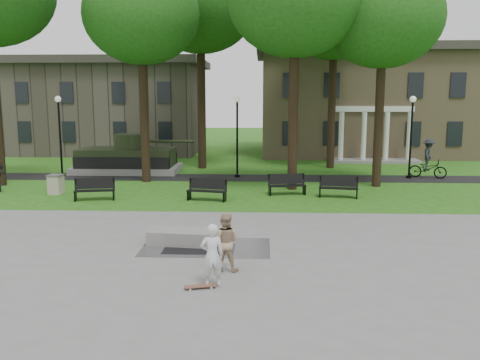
# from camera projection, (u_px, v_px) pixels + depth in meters

# --- Properties ---
(ground) EXTENTS (120.00, 120.00, 0.00)m
(ground) POSITION_uv_depth(u_px,v_px,m) (206.00, 232.00, 17.84)
(ground) COLOR #235413
(ground) RESTS_ON ground
(plaza) EXTENTS (22.00, 16.00, 0.02)m
(plaza) POSITION_uv_depth(u_px,v_px,m) (185.00, 283.00, 12.91)
(plaza) COLOR gray
(plaza) RESTS_ON ground
(footpath) EXTENTS (44.00, 2.60, 0.01)m
(footpath) POSITION_uv_depth(u_px,v_px,m) (228.00, 178.00, 29.67)
(footpath) COLOR black
(footpath) RESTS_ON ground
(building_right) EXTENTS (17.00, 12.00, 8.60)m
(building_right) POSITION_uv_depth(u_px,v_px,m) (359.00, 101.00, 42.33)
(building_right) COLOR #9E8460
(building_right) RESTS_ON ground
(building_left) EXTENTS (15.00, 10.00, 7.20)m
(building_left) POSITION_uv_depth(u_px,v_px,m) (112.00, 109.00, 43.85)
(building_left) COLOR #4C443D
(building_left) RESTS_ON ground
(tree_1) EXTENTS (6.20, 6.20, 11.63)m
(tree_1) POSITION_uv_depth(u_px,v_px,m) (141.00, 15.00, 26.93)
(tree_1) COLOR black
(tree_1) RESTS_ON ground
(tree_2) EXTENTS (6.60, 6.60, 12.16)m
(tree_2) POSITION_uv_depth(u_px,v_px,m) (295.00, 0.00, 24.55)
(tree_2) COLOR black
(tree_2) RESTS_ON ground
(tree_3) EXTENTS (6.00, 6.00, 11.19)m
(tree_3) POSITION_uv_depth(u_px,v_px,m) (383.00, 18.00, 25.46)
(tree_3) COLOR black
(tree_3) RESTS_ON ground
(tree_4) EXTENTS (7.20, 7.20, 13.50)m
(tree_4) POSITION_uv_depth(u_px,v_px,m) (200.00, 5.00, 32.01)
(tree_4) COLOR black
(tree_4) RESTS_ON ground
(tree_5) EXTENTS (6.40, 6.40, 12.44)m
(tree_5) POSITION_uv_depth(u_px,v_px,m) (334.00, 17.00, 32.25)
(tree_5) COLOR black
(tree_5) RESTS_ON ground
(lamp_left) EXTENTS (0.36, 0.36, 4.73)m
(lamp_left) POSITION_uv_depth(u_px,v_px,m) (60.00, 129.00, 29.94)
(lamp_left) COLOR black
(lamp_left) RESTS_ON ground
(lamp_mid) EXTENTS (0.36, 0.36, 4.73)m
(lamp_mid) POSITION_uv_depth(u_px,v_px,m) (237.00, 130.00, 29.49)
(lamp_mid) COLOR black
(lamp_mid) RESTS_ON ground
(lamp_right) EXTENTS (0.36, 0.36, 4.73)m
(lamp_right) POSITION_uv_depth(u_px,v_px,m) (411.00, 130.00, 29.06)
(lamp_right) COLOR black
(lamp_right) RESTS_ON ground
(tank_monument) EXTENTS (7.45, 3.40, 2.40)m
(tank_monument) POSITION_uv_depth(u_px,v_px,m) (128.00, 159.00, 31.78)
(tank_monument) COLOR gray
(tank_monument) RESTS_ON ground
(puddle) EXTENTS (2.20, 1.20, 0.00)m
(puddle) POSITION_uv_depth(u_px,v_px,m) (199.00, 249.00, 15.76)
(puddle) COLOR black
(puddle) RESTS_ON plaza
(concrete_block) EXTENTS (2.29, 1.21, 0.45)m
(concrete_block) POSITION_uv_depth(u_px,v_px,m) (184.00, 237.00, 16.32)
(concrete_block) COLOR gray
(concrete_block) RESTS_ON plaza
(skateboard) EXTENTS (0.81, 0.39, 0.07)m
(skateboard) POSITION_uv_depth(u_px,v_px,m) (200.00, 287.00, 12.51)
(skateboard) COLOR brown
(skateboard) RESTS_ON plaza
(skateboarder) EXTENTS (0.66, 0.50, 1.60)m
(skateboarder) POSITION_uv_depth(u_px,v_px,m) (212.00, 255.00, 12.54)
(skateboarder) COLOR silver
(skateboarder) RESTS_ON plaza
(friend_watching) EXTENTS (0.85, 0.70, 1.59)m
(friend_watching) POSITION_uv_depth(u_px,v_px,m) (225.00, 242.00, 13.71)
(friend_watching) COLOR tan
(friend_watching) RESTS_ON plaza
(cyclist) EXTENTS (2.22, 1.48, 2.29)m
(cyclist) POSITION_uv_depth(u_px,v_px,m) (428.00, 162.00, 29.47)
(cyclist) COLOR black
(cyclist) RESTS_ON ground
(park_bench_0) EXTENTS (1.85, 0.87, 1.00)m
(park_bench_0) POSITION_uv_depth(u_px,v_px,m) (95.00, 189.00, 23.24)
(park_bench_0) COLOR black
(park_bench_0) RESTS_ON ground
(park_bench_1) EXTENTS (1.85, 0.88, 1.00)m
(park_bench_1) POSITION_uv_depth(u_px,v_px,m) (207.00, 189.00, 23.15)
(park_bench_1) COLOR black
(park_bench_1) RESTS_ON ground
(park_bench_2) EXTENTS (1.85, 0.82, 1.00)m
(park_bench_2) POSITION_uv_depth(u_px,v_px,m) (287.00, 184.00, 24.53)
(park_bench_2) COLOR black
(park_bench_2) RESTS_ON ground
(park_bench_3) EXTENTS (1.85, 0.81, 1.00)m
(park_bench_3) POSITION_uv_depth(u_px,v_px,m) (338.00, 186.00, 23.85)
(park_bench_3) COLOR black
(park_bench_3) RESTS_ON ground
(trash_bin) EXTENTS (0.73, 0.73, 0.96)m
(trash_bin) POSITION_uv_depth(u_px,v_px,m) (56.00, 184.00, 24.67)
(trash_bin) COLOR #C0B19E
(trash_bin) RESTS_ON ground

